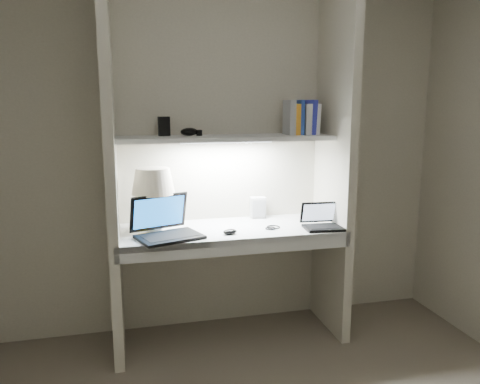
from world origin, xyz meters
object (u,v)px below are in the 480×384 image
object	(u,v)px
laptop_main	(166,227)
speaker	(258,207)
book_row	(301,118)
table_lamp	(153,189)
laptop_netbook	(322,222)

from	to	relation	value
laptop_main	speaker	world-z (taller)	laptop_main
laptop_main	book_row	size ratio (longest dim) A/B	1.96
book_row	laptop_main	bearing A→B (deg)	-167.48
table_lamp	laptop_main	size ratio (longest dim) A/B	0.88
table_lamp	laptop_main	xyz separation A→B (m)	(0.06, -0.16, -0.22)
speaker	book_row	bearing A→B (deg)	-19.59
laptop_netbook	book_row	size ratio (longest dim) A/B	1.14
table_lamp	speaker	distance (m)	0.78
table_lamp	laptop_netbook	size ratio (longest dim) A/B	1.53
table_lamp	speaker	size ratio (longest dim) A/B	2.70
laptop_netbook	speaker	xyz separation A→B (m)	(-0.33, 0.36, 0.04)
table_lamp	book_row	world-z (taller)	book_row
table_lamp	speaker	world-z (taller)	table_lamp
speaker	book_row	size ratio (longest dim) A/B	0.64
laptop_netbook	speaker	size ratio (longest dim) A/B	1.77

